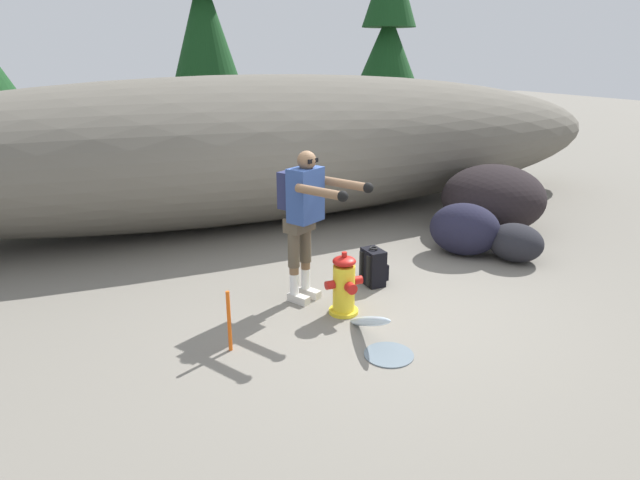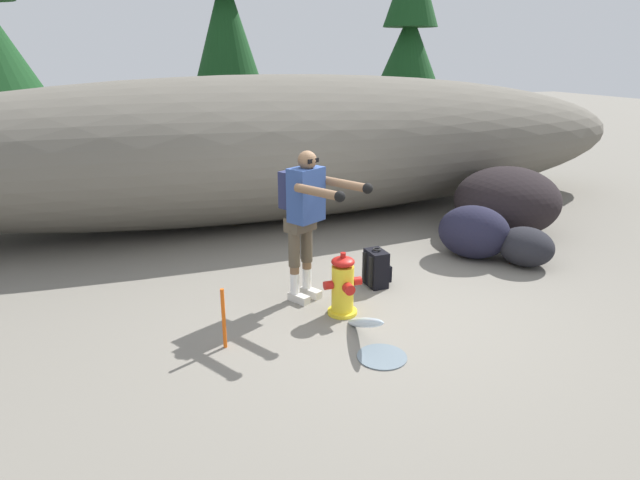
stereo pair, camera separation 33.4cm
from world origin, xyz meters
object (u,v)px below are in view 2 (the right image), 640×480
at_px(fire_hydrant, 343,286).
at_px(utility_worker, 306,208).
at_px(boulder_mid, 507,201).
at_px(spare_backpack, 377,269).
at_px(boulder_large, 474,232).
at_px(survey_stake, 224,319).
at_px(boulder_small, 526,247).

distance_m(fire_hydrant, utility_worker, 0.92).
height_order(fire_hydrant, boulder_mid, boulder_mid).
xyz_separation_m(spare_backpack, boulder_mid, (2.73, 1.15, 0.30)).
height_order(fire_hydrant, boulder_large, boulder_large).
distance_m(utility_worker, boulder_mid, 3.89).
bearing_deg(boulder_mid, utility_worker, -161.22).
relative_size(spare_backpack, survey_stake, 0.78).
bearing_deg(spare_backpack, fire_hydrant, -141.69).
bearing_deg(boulder_small, spare_backpack, 178.53).
bearing_deg(utility_worker, boulder_small, 62.29).
bearing_deg(boulder_large, spare_backpack, -165.53).
bearing_deg(spare_backpack, boulder_small, -3.12).
bearing_deg(boulder_large, fire_hydrant, -156.99).
height_order(fire_hydrant, utility_worker, utility_worker).
height_order(spare_backpack, boulder_small, boulder_small).
height_order(utility_worker, spare_backpack, utility_worker).
xyz_separation_m(utility_worker, boulder_mid, (3.64, 1.24, -0.56)).
height_order(spare_backpack, boulder_large, boulder_large).
height_order(utility_worker, survey_stake, utility_worker).
xyz_separation_m(spare_backpack, survey_stake, (-1.97, -0.83, 0.08)).
bearing_deg(boulder_mid, spare_backpack, -157.19).
height_order(utility_worker, boulder_mid, utility_worker).
bearing_deg(spare_backpack, boulder_mid, 21.16).
xyz_separation_m(boulder_large, boulder_mid, (1.08, 0.72, 0.15)).
relative_size(fire_hydrant, boulder_small, 0.94).
distance_m(spare_backpack, survey_stake, 2.14).
distance_m(utility_worker, boulder_small, 3.14).
distance_m(boulder_large, boulder_mid, 1.31).
xyz_separation_m(utility_worker, survey_stake, (-1.06, -0.74, -0.77)).
bearing_deg(utility_worker, spare_backpack, 67.29).
xyz_separation_m(fire_hydrant, boulder_large, (2.31, 0.98, 0.04)).
relative_size(utility_worker, survey_stake, 2.81).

